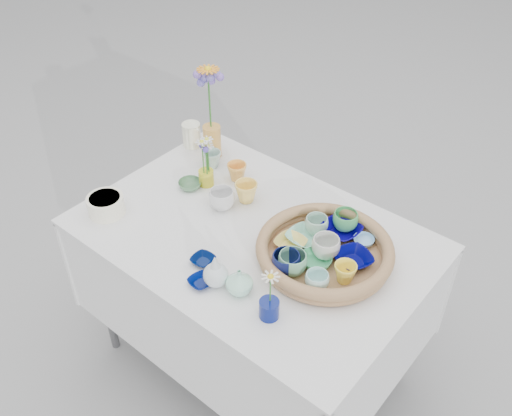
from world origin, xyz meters
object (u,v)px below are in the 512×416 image
Objects in this scene: wicker_tray at (324,252)px; bud_vase_seafoam at (239,281)px; tall_vase_yellow at (212,141)px; display_table at (253,360)px.

bud_vase_seafoam is at bearing -113.15° from wicker_tray.
bud_vase_seafoam reaches higher than wicker_tray.
bud_vase_seafoam is at bearing -40.77° from tall_vase_yellow.
display_table is 2.66× the size of wicker_tray.
wicker_tray is (0.28, 0.05, 0.80)m from display_table.
bud_vase_seafoam is 0.81m from tall_vase_yellow.
wicker_tray is at bearing 10.12° from display_table.
tall_vase_yellow is at bearing 162.60° from wicker_tray.
tall_vase_yellow is (-0.61, 0.53, 0.03)m from bud_vase_seafoam.
tall_vase_yellow is (-0.46, 0.28, 0.84)m from display_table.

